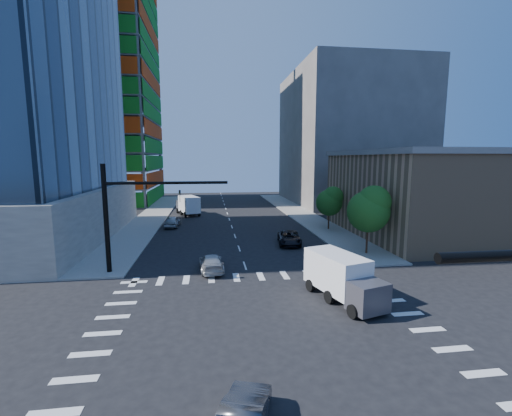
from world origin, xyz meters
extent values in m
plane|color=black|center=(0.00, 0.00, 0.00)|extent=(160.00, 160.00, 0.00)
cube|color=silver|center=(0.00, 0.00, 0.01)|extent=(20.00, 20.00, 0.01)
cube|color=gray|center=(12.50, 40.00, 0.07)|extent=(5.00, 60.00, 0.15)
cube|color=gray|center=(-12.50, 40.00, 0.07)|extent=(5.00, 60.00, 0.15)
cube|color=#177F1D|center=(-14.90, 62.00, 24.50)|extent=(0.12, 24.00, 49.00)
cube|color=#CE3C0C|center=(-27.50, 49.40, 24.50)|extent=(24.00, 0.12, 49.00)
cube|color=tan|center=(25.00, 22.00, 5.00)|extent=(20.00, 22.00, 10.00)
cube|color=slate|center=(25.00, 22.00, 10.30)|extent=(20.50, 22.50, 0.60)
cube|color=#5F5855|center=(27.00, 55.00, 14.00)|extent=(24.00, 30.00, 28.00)
cylinder|color=black|center=(-11.50, 11.50, 4.65)|extent=(0.40, 0.40, 9.00)
cylinder|color=black|center=(-6.50, 11.50, 7.55)|extent=(10.00, 0.24, 0.24)
imported|color=black|center=(-5.50, 11.50, 6.45)|extent=(0.16, 0.20, 1.00)
cylinder|color=#382316|center=(12.50, 14.00, 1.29)|extent=(0.20, 0.20, 2.27)
sphere|color=#124514|center=(12.50, 14.00, 4.38)|extent=(4.16, 4.16, 4.16)
sphere|color=#357828|center=(12.90, 13.70, 5.35)|extent=(3.25, 3.25, 3.25)
cylinder|color=#382316|center=(12.80, 26.00, 1.11)|extent=(0.20, 0.20, 1.92)
sphere|color=#124514|center=(12.80, 26.00, 3.72)|extent=(3.52, 3.52, 3.52)
sphere|color=#357828|center=(13.20, 25.70, 4.55)|extent=(2.75, 2.75, 2.75)
imported|color=black|center=(5.76, 19.12, 0.72)|extent=(3.09, 5.49, 1.45)
imported|color=#B5B5B5|center=(-2.99, 11.08, 0.69)|extent=(2.24, 4.88, 1.38)
imported|color=#AAAEB2|center=(-8.29, 30.98, 0.78)|extent=(2.20, 4.72, 1.57)
cube|color=white|center=(5.84, 3.32, 1.82)|extent=(3.52, 5.23, 2.49)
cube|color=#45444C|center=(5.84, 3.32, 1.20)|extent=(2.59, 2.26, 1.82)
cube|color=white|center=(-6.85, 41.71, 1.93)|extent=(3.98, 5.59, 2.64)
cube|color=#45444C|center=(-6.85, 41.71, 1.27)|extent=(2.81, 2.50, 1.93)
camera|label=1|loc=(-3.01, -17.59, 9.53)|focal=24.00mm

